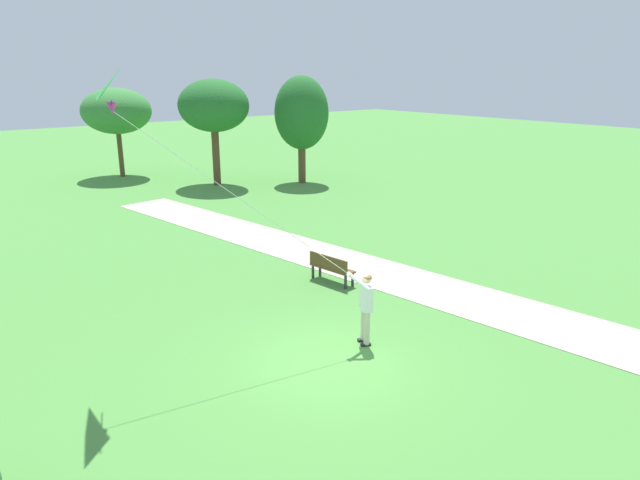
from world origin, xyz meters
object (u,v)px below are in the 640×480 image
Objects in this scene: park_bench_near_walkway at (331,267)px; tree_treeline_left at (213,106)px; tree_horizon_far at (301,113)px; person_kite_flyer at (365,302)px; tree_treeline_right at (116,111)px; flying_kite at (123,92)px.

park_bench_near_walkway is 0.27× the size of tree_treeline_left.
tree_horizon_far reaches higher than tree_treeline_left.
tree_treeline_left is at bearing 70.53° from person_kite_flyer.
tree_treeline_right is at bearing 118.59° from tree_treeline_left.
tree_treeline_left is 4.80m from tree_horizon_far.
flying_kite is 24.50m from tree_treeline_right.
person_kite_flyer is at bearing -109.47° from tree_treeline_left.
park_bench_near_walkway is at bearing 61.24° from person_kite_flyer.
park_bench_near_walkway is 16.93m from tree_treeline_left.
flying_kite reaches higher than park_bench_near_walkway.
tree_treeline_right is 11.09m from tree_horizon_far.
park_bench_near_walkway is 0.30× the size of tree_treeline_right.
tree_horizon_far is at bearing 43.88° from flying_kite.
tree_horizon_far is at bearing 55.97° from park_bench_near_walkway.
tree_treeline_left is at bearing 149.07° from tree_horizon_far.
tree_treeline_left is (6.83, 19.33, 3.26)m from person_kite_flyer.
person_kite_flyer is 0.31× the size of tree_horizon_far.
tree_treeline_right is (3.63, 25.21, 2.82)m from person_kite_flyer.
tree_treeline_right is at bearing 70.86° from flying_kite.
park_bench_near_walkway is at bearing -94.42° from tree_treeline_right.
flying_kite is at bearing -167.29° from park_bench_near_walkway.
person_kite_flyer is 6.80m from flying_kite.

